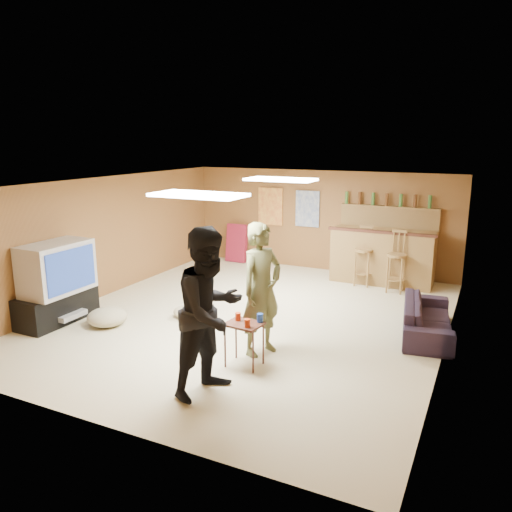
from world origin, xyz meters
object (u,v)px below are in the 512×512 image
at_px(tv_body, 57,268).
at_px(bar_counter, 382,257).
at_px(person_olive, 261,289).
at_px(tray_table, 244,344).
at_px(person_black, 210,312).
at_px(sofa, 427,318).

height_order(tv_body, bar_counter, tv_body).
xyz_separation_m(person_olive, tray_table, (-0.02, -0.47, -0.61)).
distance_m(person_olive, person_black, 1.24).
xyz_separation_m(tv_body, person_olive, (3.38, 0.35, 0.01)).
relative_size(sofa, tray_table, 2.99).
bearing_deg(person_olive, tv_body, 118.23).
distance_m(tv_body, bar_counter, 6.09).
relative_size(tv_body, person_olive, 0.61).
distance_m(tv_body, tray_table, 3.42).
bearing_deg(bar_counter, sofa, -63.77).
bearing_deg(person_black, tv_body, 90.00).
height_order(tv_body, tray_table, tv_body).
bearing_deg(tv_body, bar_counter, 47.00).
bearing_deg(tray_table, sofa, 47.05).
distance_m(bar_counter, person_olive, 4.19).
bearing_deg(bar_counter, tv_body, -133.00).
xyz_separation_m(bar_counter, sofa, (1.20, -2.43, -0.29)).
distance_m(person_olive, sofa, 2.66).
distance_m(tv_body, sofa, 5.75).
relative_size(bar_counter, person_olive, 1.10).
bearing_deg(person_black, tray_table, 12.17).
height_order(person_black, sofa, person_black).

